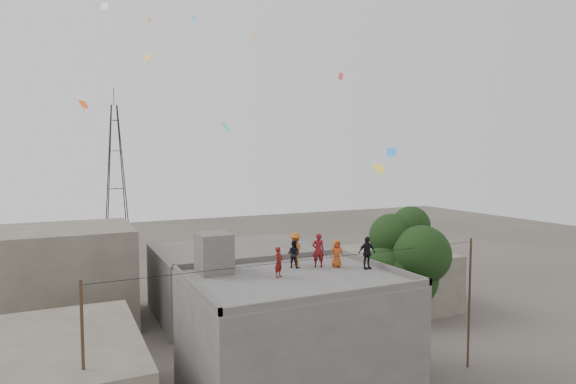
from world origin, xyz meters
name	(u,v)px	position (x,y,z in m)	size (l,w,h in m)	color
main_building	(294,339)	(0.00, 0.00, 3.05)	(10.00, 8.00, 6.10)	#514E4C
parapet	(294,274)	(0.00, 0.00, 6.25)	(10.00, 8.00, 0.30)	#514E4C
stair_head_box	(214,253)	(-3.20, 2.60, 7.10)	(1.60, 1.80, 2.00)	#514E4C
neighbor_north	(237,279)	(2.00, 14.00, 2.50)	(12.00, 9.00, 5.00)	#514E4C
neighbor_northwest	(64,278)	(-10.00, 16.00, 3.50)	(9.00, 8.00, 7.00)	#5D5649
neighbor_east	(396,278)	(14.00, 10.00, 2.20)	(7.00, 8.00, 4.40)	#5D5649
tree	(407,261)	(7.37, 0.60, 6.10)	(4.90, 4.60, 9.10)	black
utility_line	(315,330)	(0.50, -1.25, 3.83)	(20.12, 0.62, 7.40)	black
transmission_tower	(116,181)	(-4.00, 40.00, 9.07)	(2.97, 2.97, 20.01)	black
person_red_adult	(318,250)	(2.12, 1.42, 7.00)	(0.65, 0.43, 1.79)	maroon
person_orange_child	(337,254)	(3.02, 1.00, 6.82)	(0.70, 0.46, 1.43)	#B54414
person_dark_child	(294,254)	(0.90, 1.87, 6.82)	(0.70, 0.55, 1.44)	black
person_dark_adult	(367,253)	(4.20, -0.04, 6.95)	(0.99, 0.41, 1.70)	black
person_orange_adult	(295,249)	(1.22, 2.32, 6.98)	(1.14, 0.65, 1.76)	#C45B16
person_red_child	(279,262)	(-0.64, 0.35, 6.84)	(0.54, 0.35, 1.48)	#62120F
kites	(240,73)	(-0.33, 6.43, 16.79)	(17.87, 20.17, 11.85)	#DC4317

